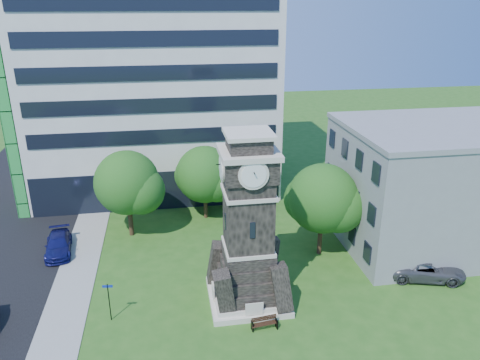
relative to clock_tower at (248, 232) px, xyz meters
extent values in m
plane|color=#275819|center=(-3.00, -2.00, -5.28)|extent=(160.00, 160.00, 0.00)
cube|color=gray|center=(-12.50, 3.00, -5.25)|extent=(3.00, 70.00, 0.06)
cube|color=beige|center=(0.00, 0.00, -5.08)|extent=(5.40, 5.40, 0.40)
cube|color=beige|center=(0.00, 0.00, -4.73)|extent=(4.80, 4.80, 0.30)
cube|color=black|center=(0.00, 0.00, 1.92)|extent=(3.00, 3.00, 6.40)
cube|color=beige|center=(0.00, 0.00, -1.08)|extent=(3.25, 3.25, 0.25)
cube|color=beige|center=(0.00, 0.00, 2.92)|extent=(3.25, 3.25, 0.25)
cube|color=black|center=(0.00, -1.52, 0.92)|extent=(0.35, 0.08, 1.10)
cube|color=black|center=(0.00, 0.00, 4.72)|extent=(3.30, 3.30, 1.60)
cube|color=beige|center=(0.00, 0.00, 5.62)|extent=(3.70, 3.70, 0.35)
cylinder|color=white|center=(0.00, -1.77, 4.72)|extent=(1.56, 0.06, 1.56)
cylinder|color=white|center=(-1.77, 0.00, 4.72)|extent=(0.06, 1.56, 1.56)
cube|color=black|center=(0.00, 0.00, 6.22)|extent=(2.60, 2.60, 0.90)
cube|color=beige|center=(0.00, 0.00, 6.82)|extent=(3.00, 3.00, 0.25)
cube|color=silver|center=(-6.00, 24.00, 8.72)|extent=(25.00, 15.00, 28.00)
cube|color=black|center=(-6.00, 16.80, -3.28)|extent=(24.50, 0.80, 4.00)
cube|color=gray|center=(17.00, 6.00, -0.28)|extent=(15.00, 12.00, 10.00)
cube|color=gray|center=(17.00, 6.00, 4.92)|extent=(15.20, 12.20, 0.40)
imported|color=#121451|center=(-14.45, 9.03, -4.56)|extent=(2.60, 5.16, 1.44)
imported|color=#4A4B4F|center=(13.84, 0.44, -4.49)|extent=(6.17, 4.03, 1.58)
cube|color=black|center=(-0.33, -3.42, -4.95)|extent=(0.06, 0.42, 0.66)
cube|color=black|center=(1.27, -3.42, -4.95)|extent=(0.06, 0.42, 0.66)
cube|color=black|center=(0.47, -3.42, -4.86)|extent=(1.69, 0.45, 0.04)
cube|color=black|center=(0.47, -3.21, -4.59)|extent=(1.69, 0.04, 0.38)
cylinder|color=black|center=(-9.34, -0.83, -3.90)|extent=(0.07, 0.07, 2.76)
cube|color=#0D3697|center=(-9.34, -0.83, -2.68)|extent=(0.66, 0.04, 0.17)
cylinder|color=#332114|center=(-8.61, 11.25, -3.81)|extent=(0.41, 0.41, 2.94)
sphere|color=#205D1B|center=(-8.61, 11.25, -0.22)|extent=(5.62, 5.62, 5.62)
sphere|color=#205D1B|center=(-7.48, 10.69, -0.79)|extent=(4.22, 4.22, 4.22)
sphere|color=#205D1B|center=(-9.59, 11.96, -0.55)|extent=(3.94, 3.94, 3.94)
cylinder|color=#332114|center=(-1.65, 13.81, -3.98)|extent=(0.37, 0.37, 2.59)
sphere|color=#215218|center=(-1.65, 13.81, -0.82)|extent=(5.41, 5.41, 5.41)
sphere|color=#215218|center=(-0.57, 13.27, -1.32)|extent=(4.05, 4.05, 4.05)
sphere|color=#215218|center=(-2.59, 14.49, -1.10)|extent=(3.78, 3.78, 3.78)
cylinder|color=#332114|center=(3.29, 16.78, -4.08)|extent=(0.33, 0.33, 2.40)
sphere|color=#255218|center=(3.29, 16.78, -1.15)|extent=(4.85, 4.85, 4.85)
sphere|color=#255218|center=(4.26, 16.30, -1.62)|extent=(3.63, 3.63, 3.63)
sphere|color=#255218|center=(2.44, 17.39, -1.42)|extent=(3.39, 3.39, 3.39)
cylinder|color=#332114|center=(7.05, 5.37, -3.83)|extent=(0.37, 0.37, 2.89)
sphere|color=#1E5719|center=(7.05, 5.37, -0.30)|extent=(5.65, 5.65, 5.65)
sphere|color=#1E5719|center=(8.18, 4.80, -0.86)|extent=(4.23, 4.23, 4.23)
sphere|color=#1E5719|center=(6.06, 6.07, -0.62)|extent=(3.95, 3.95, 3.95)
camera|label=1|loc=(-5.08, -27.47, 14.52)|focal=35.00mm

